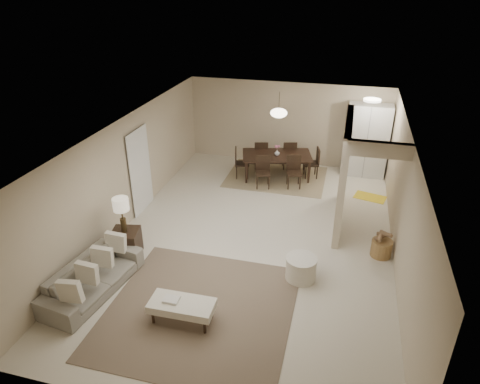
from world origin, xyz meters
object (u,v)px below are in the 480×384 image
(pantry_cabinet, at_px, (367,141))
(wicker_basket, at_px, (381,248))
(sofa, at_px, (93,278))
(dining_table, at_px, (276,166))
(side_table, at_px, (126,243))
(round_pouf, at_px, (301,268))
(ottoman_bench, at_px, (182,306))

(pantry_cabinet, distance_m, wicker_basket, 4.26)
(pantry_cabinet, xyz_separation_m, sofa, (-4.80, -6.67, -0.75))
(sofa, xyz_separation_m, dining_table, (2.37, 5.82, 0.04))
(pantry_cabinet, height_order, sofa, pantry_cabinet)
(sofa, distance_m, side_table, 1.19)
(side_table, bearing_deg, pantry_cabinet, 49.08)
(pantry_cabinet, relative_size, round_pouf, 3.47)
(sofa, bearing_deg, round_pouf, -61.89)
(side_table, xyz_separation_m, wicker_basket, (5.15, 1.33, -0.11))
(pantry_cabinet, height_order, wicker_basket, pantry_cabinet)
(sofa, relative_size, ottoman_bench, 1.88)
(sofa, height_order, ottoman_bench, sofa)
(ottoman_bench, height_order, round_pouf, round_pouf)
(sofa, height_order, round_pouf, sofa)
(ottoman_bench, relative_size, dining_table, 0.57)
(dining_table, bearing_deg, side_table, -131.24)
(round_pouf, xyz_separation_m, wicker_basket, (1.53, 1.18, -0.05))
(round_pouf, bearing_deg, wicker_basket, 37.70)
(ottoman_bench, distance_m, round_pouf, 2.43)
(wicker_basket, bearing_deg, side_table, -165.50)
(sofa, bearing_deg, side_table, 5.65)
(sofa, bearing_deg, pantry_cabinet, -27.68)
(pantry_cabinet, height_order, side_table, pantry_cabinet)
(pantry_cabinet, xyz_separation_m, wicker_basket, (0.40, -4.15, -0.87))
(dining_table, bearing_deg, ottoman_bench, -109.29)
(round_pouf, distance_m, dining_table, 4.67)
(ottoman_bench, relative_size, round_pouf, 1.83)
(round_pouf, height_order, dining_table, dining_table)
(round_pouf, bearing_deg, dining_table, 106.06)
(side_table, height_order, dining_table, dining_table)
(ottoman_bench, relative_size, side_table, 1.87)
(side_table, bearing_deg, wicker_basket, 14.50)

